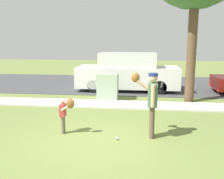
% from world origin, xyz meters
% --- Properties ---
extents(ground_plane, '(48.00, 48.00, 0.00)m').
position_xyz_m(ground_plane, '(0.00, 3.50, 0.00)').
color(ground_plane, olive).
extents(sidewalk_strip, '(36.00, 1.20, 0.06)m').
position_xyz_m(sidewalk_strip, '(0.00, 3.60, 0.03)').
color(sidewalk_strip, beige).
rests_on(sidewalk_strip, ground).
extents(road_surface, '(36.00, 6.80, 0.02)m').
position_xyz_m(road_surface, '(0.00, 8.60, 0.01)').
color(road_surface, '#424244').
rests_on(road_surface, ground).
extents(person_adult, '(0.67, 0.61, 1.67)m').
position_xyz_m(person_adult, '(1.35, 0.41, 1.04)').
color(person_adult, brown).
rests_on(person_adult, ground).
extents(person_child, '(0.43, 0.38, 1.00)m').
position_xyz_m(person_child, '(-0.87, 0.35, 0.65)').
color(person_child, '#6B6656').
rests_on(person_child, ground).
extents(baseball, '(0.07, 0.07, 0.07)m').
position_xyz_m(baseball, '(0.52, 0.09, 0.04)').
color(baseball, white).
rests_on(baseball, ground).
extents(utility_cabinet, '(0.86, 0.65, 1.11)m').
position_xyz_m(utility_cabinet, '(-0.31, 4.50, 0.56)').
color(utility_cabinet, '#9EB293').
rests_on(utility_cabinet, ground).
extents(parked_van_white, '(5.00, 1.95, 1.88)m').
position_xyz_m(parked_van_white, '(0.39, 6.70, 0.90)').
color(parked_van_white, silver).
rests_on(parked_van_white, road_surface).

